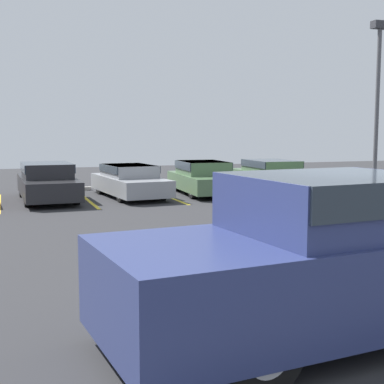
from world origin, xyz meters
The scene contains 12 objects.
ground_plane centered at (0.00, 0.00, 0.00)m, with size 60.00×60.00×0.00m, color #2D2D30.
stall_stripe_c centered at (-1.73, 12.75, 0.00)m, with size 0.12×5.05×0.01m, color yellow.
stall_stripe_d centered at (1.17, 12.75, 0.00)m, with size 0.12×5.05×0.01m, color yellow.
stall_stripe_e centered at (4.07, 12.75, 0.00)m, with size 0.12×5.05×0.01m, color yellow.
stall_stripe_f centered at (6.97, 12.75, 0.00)m, with size 0.12×5.05×0.01m, color yellow.
pickup_truck centered at (-0.58, -0.75, 0.93)m, with size 6.23×2.62×1.87m.
parked_sedan_b centered at (-3.05, 12.93, 0.69)m, with size 1.86×4.78×1.29m.
parked_sedan_c centered at (-0.16, 12.99, 0.62)m, with size 2.13×4.65×1.16m.
parked_sedan_d centered at (2.68, 12.95, 0.66)m, with size 2.03×4.44×1.24m.
parked_sedan_e centered at (5.58, 12.93, 0.65)m, with size 1.93×4.60×1.24m.
light_post centered at (9.98, 12.28, 4.19)m, with size 0.70×0.36×6.76m.
wheel_stop_curb centered at (-2.06, 15.75, 0.07)m, with size 1.85×0.20×0.14m, color #B7B2A8.
Camera 1 is at (-4.44, -5.92, 2.36)m, focal length 50.00 mm.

